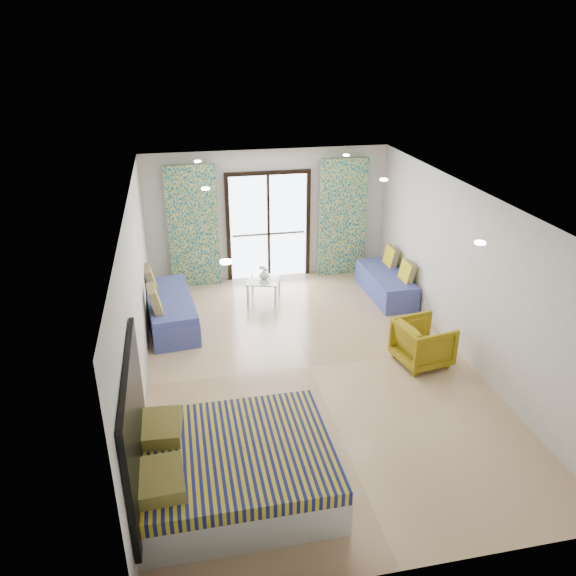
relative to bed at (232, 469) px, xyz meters
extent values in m
cube|color=black|center=(1.48, 6.07, 1.92)|extent=(1.76, 0.08, 0.08)
cube|color=black|center=(0.64, 6.07, 0.78)|extent=(0.08, 0.08, 2.20)
cube|color=black|center=(2.32, 6.07, 0.78)|extent=(0.08, 0.08, 2.20)
cube|color=black|center=(1.48, 6.07, 0.78)|extent=(0.05, 0.06, 2.20)
cube|color=#595451|center=(1.48, 6.09, 0.63)|extent=(1.52, 0.03, 0.04)
cube|color=silver|center=(-0.07, 5.93, 0.93)|extent=(1.00, 0.10, 2.50)
cube|color=silver|center=(3.03, 5.93, 0.93)|extent=(1.00, 0.10, 2.50)
cylinder|color=#FFE0B2|center=(0.08, 0.36, 2.35)|extent=(0.12, 0.12, 0.02)
cylinder|color=#FFE0B2|center=(2.88, 0.36, 2.35)|extent=(0.12, 0.12, 0.02)
cylinder|color=#FFE0B2|center=(0.08, 3.36, 2.35)|extent=(0.12, 0.12, 0.02)
cylinder|color=#FFE0B2|center=(2.88, 3.36, 2.35)|extent=(0.12, 0.12, 0.02)
cylinder|color=#FFE0B2|center=(0.08, 5.36, 2.35)|extent=(0.12, 0.12, 0.02)
cylinder|color=#FFE0B2|center=(2.88, 5.36, 2.35)|extent=(0.12, 0.12, 0.02)
cube|color=black|center=(-0.98, 0.00, 0.73)|extent=(0.06, 2.10, 1.50)
cube|color=silver|center=(-0.99, 1.25, 0.73)|extent=(0.02, 0.10, 0.10)
cube|color=silver|center=(0.03, 0.00, -0.10)|extent=(2.21, 1.77, 0.44)
cube|color=navy|center=(0.03, 0.00, 0.21)|extent=(2.19, 1.80, 0.17)
cube|color=#176944|center=(-0.77, -0.42, 0.37)|extent=(0.53, 0.63, 0.15)
cube|color=#176944|center=(-0.77, 0.42, 0.37)|extent=(0.54, 0.64, 0.15)
cube|color=#3F4A96|center=(-0.62, 4.24, -0.10)|extent=(0.96, 2.04, 0.44)
cube|color=#3F4A96|center=(-0.62, 4.24, 0.17)|extent=(0.94, 2.00, 0.11)
cube|color=navy|center=(-0.85, 3.76, 0.43)|extent=(0.27, 0.51, 0.46)
cube|color=navy|center=(-0.94, 4.67, 0.43)|extent=(0.27, 0.51, 0.46)
cube|color=#3F4A96|center=(3.58, 4.64, -0.13)|extent=(0.71, 1.75, 0.39)
cube|color=#3F4A96|center=(3.58, 4.64, 0.11)|extent=(0.69, 1.71, 0.10)
cube|color=navy|center=(3.83, 4.24, 0.34)|extent=(0.20, 0.44, 0.40)
cube|color=navy|center=(3.81, 5.05, 0.34)|extent=(0.20, 0.44, 0.40)
cylinder|color=silver|center=(0.84, 4.81, -0.12)|extent=(0.06, 0.06, 0.40)
cylinder|color=silver|center=(1.35, 4.65, -0.12)|extent=(0.06, 0.06, 0.40)
cylinder|color=silver|center=(1.01, 5.32, -0.12)|extent=(0.06, 0.06, 0.40)
cylinder|color=silver|center=(1.52, 5.16, -0.12)|extent=(0.06, 0.06, 0.40)
cube|color=#8CA59E|center=(1.18, 4.99, 0.08)|extent=(0.78, 0.78, 0.02)
sphere|color=white|center=(1.23, 4.97, 0.30)|extent=(0.07, 0.07, 0.07)
sphere|color=white|center=(1.20, 5.03, 0.32)|extent=(0.07, 0.07, 0.07)
sphere|color=white|center=(1.13, 5.00, 0.34)|extent=(0.07, 0.07, 0.07)
sphere|color=white|center=(1.17, 4.94, 0.36)|extent=(0.07, 0.07, 0.07)
imported|color=white|center=(1.20, 5.00, 0.19)|extent=(0.23, 0.24, 0.20)
imported|color=olive|center=(3.24, 2.14, 0.07)|extent=(0.84, 0.88, 0.78)
camera|label=1|loc=(-0.37, -4.92, 4.45)|focal=35.00mm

